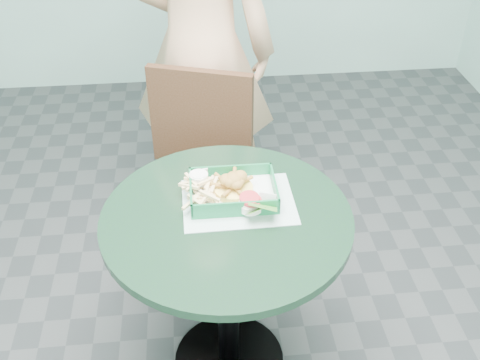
{
  "coord_description": "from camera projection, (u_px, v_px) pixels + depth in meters",
  "views": [
    {
      "loc": [
        -0.09,
        -1.37,
        1.94
      ],
      "look_at": [
        0.05,
        0.1,
        0.83
      ],
      "focal_mm": 42.0,
      "sensor_mm": 36.0,
      "label": 1
    }
  ],
  "objects": [
    {
      "name": "diner_person",
      "position": [
        198.0,
        4.0,
        2.34
      ],
      "size": [
        0.93,
        0.74,
        2.24
      ],
      "primitive_type": "imported",
      "rotation": [
        0.0,
        0.0,
        2.87
      ],
      "color": "#E4AB82",
      "rests_on": "floor"
    },
    {
      "name": "placemat",
      "position": [
        238.0,
        206.0,
        1.86
      ],
      "size": [
        0.37,
        0.28,
        0.0
      ],
      "primitive_type": "cube",
      "rotation": [
        0.0,
        0.0,
        0.02
      ],
      "color": "#AECBC6",
      "rests_on": "cafe_table"
    },
    {
      "name": "food_basket",
      "position": [
        233.0,
        198.0,
        1.87
      ],
      "size": [
        0.28,
        0.21,
        0.06
      ],
      "rotation": [
        0.0,
        0.0,
        -0.0
      ],
      "color": "#136F3C",
      "rests_on": "placemat"
    },
    {
      "name": "sauce_ramekin",
      "position": [
        199.0,
        182.0,
        1.88
      ],
      "size": [
        0.06,
        0.06,
        0.04
      ],
      "rotation": [
        0.0,
        0.0,
        0.3
      ],
      "color": "white",
      "rests_on": "food_basket"
    },
    {
      "name": "fries_pile",
      "position": [
        202.0,
        195.0,
        1.85
      ],
      "size": [
        0.12,
        0.13,
        0.05
      ],
      "primitive_type": null,
      "rotation": [
        0.0,
        0.0,
        0.05
      ],
      "color": "#F9D793",
      "rests_on": "food_basket"
    },
    {
      "name": "cafe_table",
      "position": [
        227.0,
        257.0,
        1.91
      ],
      "size": [
        0.81,
        0.81,
        0.75
      ],
      "color": "black",
      "rests_on": "floor"
    },
    {
      "name": "dining_chair",
      "position": [
        204.0,
        166.0,
        2.42
      ],
      "size": [
        0.45,
        0.45,
        0.93
      ],
      "rotation": [
        0.0,
        0.0,
        -0.31
      ],
      "color": "black",
      "rests_on": "floor"
    },
    {
      "name": "crab_sandwich",
      "position": [
        233.0,
        188.0,
        1.86
      ],
      "size": [
        0.13,
        0.13,
        0.08
      ],
      "rotation": [
        0.0,
        0.0,
        0.31
      ],
      "color": "#F5CE5C",
      "rests_on": "food_basket"
    },
    {
      "name": "garnish_cup",
      "position": [
        253.0,
        209.0,
        1.79
      ],
      "size": [
        0.11,
        0.11,
        0.05
      ],
      "rotation": [
        0.0,
        0.0,
        -0.1
      ],
      "color": "white",
      "rests_on": "food_basket"
    }
  ]
}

